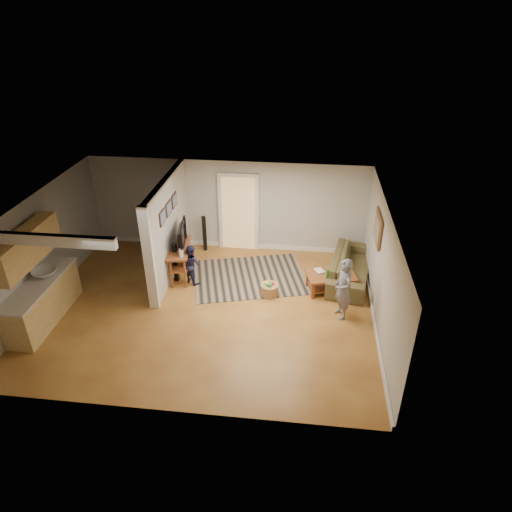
# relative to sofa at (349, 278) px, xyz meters

# --- Properties ---
(ground) EXTENTS (7.50, 7.50, 0.00)m
(ground) POSITION_rel_sofa_xyz_m (-3.30, -1.64, 0.00)
(ground) COLOR brown
(ground) RESTS_ON ground
(room_shell) EXTENTS (7.54, 6.02, 2.52)m
(room_shell) POSITION_rel_sofa_xyz_m (-4.37, -1.21, 1.46)
(room_shell) COLOR #B9B7B2
(room_shell) RESTS_ON ground
(area_rug) EXTENTS (3.18, 2.66, 0.01)m
(area_rug) POSITION_rel_sofa_xyz_m (-2.51, -0.22, 0.01)
(area_rug) COLOR black
(area_rug) RESTS_ON ground
(sofa) EXTENTS (1.30, 2.42, 0.67)m
(sofa) POSITION_rel_sofa_xyz_m (0.00, 0.00, 0.00)
(sofa) COLOR #423221
(sofa) RESTS_ON ground
(coffee_table) EXTENTS (1.27, 0.93, 0.67)m
(coffee_table) POSITION_rel_sofa_xyz_m (-0.49, -0.58, 0.35)
(coffee_table) COLOR brown
(coffee_table) RESTS_ON ground
(tv_console) EXTENTS (0.70, 1.37, 1.13)m
(tv_console) POSITION_rel_sofa_xyz_m (-4.23, -0.34, 0.75)
(tv_console) COLOR brown
(tv_console) RESTS_ON ground
(speaker_left) EXTENTS (0.11, 0.11, 1.02)m
(speaker_left) POSITION_rel_sofa_xyz_m (-4.30, -0.56, 0.51)
(speaker_left) COLOR black
(speaker_left) RESTS_ON ground
(speaker_right) EXTENTS (0.13, 0.13, 1.02)m
(speaker_right) POSITION_rel_sofa_xyz_m (-3.93, 1.06, 0.51)
(speaker_right) COLOR black
(speaker_right) RESTS_ON ground
(toy_basket) EXTENTS (0.42, 0.42, 0.38)m
(toy_basket) POSITION_rel_sofa_xyz_m (-1.94, -0.94, 0.16)
(toy_basket) COLOR olive
(toy_basket) RESTS_ON ground
(child) EXTENTS (0.53, 0.62, 1.43)m
(child) POSITION_rel_sofa_xyz_m (-0.30, -1.59, 0.00)
(child) COLOR slate
(child) RESTS_ON ground
(toddler) EXTENTS (0.62, 0.60, 1.01)m
(toddler) POSITION_rel_sofa_xyz_m (-3.90, -0.59, 0.00)
(toddler) COLOR #1D1D3D
(toddler) RESTS_ON ground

